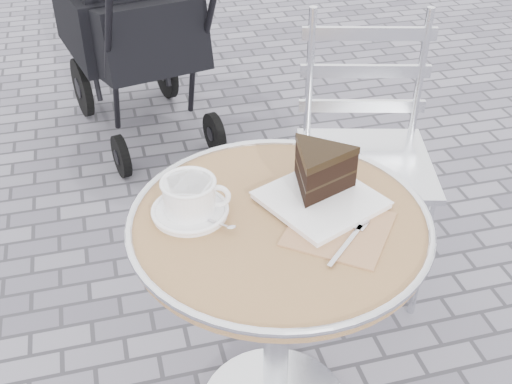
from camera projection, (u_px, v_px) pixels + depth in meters
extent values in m
cylinder|color=silver|center=(277.00, 327.00, 1.71)|extent=(0.07, 0.07, 0.67)
cylinder|color=tan|center=(279.00, 225.00, 1.51)|extent=(0.70, 0.70, 0.03)
torus|color=silver|center=(279.00, 220.00, 1.50)|extent=(0.72, 0.72, 0.02)
cylinder|color=white|center=(190.00, 212.00, 1.51)|extent=(0.18, 0.18, 0.01)
cylinder|color=white|center=(189.00, 196.00, 1.49)|extent=(0.15, 0.15, 0.08)
torus|color=white|center=(218.00, 196.00, 1.49)|extent=(0.06, 0.03, 0.06)
cylinder|color=beige|center=(188.00, 184.00, 1.47)|extent=(0.11, 0.11, 0.01)
cube|color=#A7775B|center=(339.00, 229.00, 1.47)|extent=(0.31, 0.31, 0.00)
cube|color=white|center=(321.00, 200.00, 1.54)|extent=(0.32, 0.32, 0.01)
cylinder|color=silver|center=(309.00, 259.00, 2.12)|extent=(0.03, 0.03, 0.49)
cylinder|color=silver|center=(421.00, 259.00, 2.12)|extent=(0.03, 0.03, 0.49)
cylinder|color=silver|center=(303.00, 194.00, 2.42)|extent=(0.03, 0.03, 0.49)
cylinder|color=silver|center=(401.00, 194.00, 2.42)|extent=(0.03, 0.03, 0.49)
cube|color=silver|center=(365.00, 164.00, 2.12)|extent=(0.53, 0.53, 0.02)
cube|color=black|center=(137.00, 33.00, 2.98)|extent=(0.60, 0.81, 0.44)
cylinder|color=black|center=(121.00, 156.00, 2.90)|extent=(0.08, 0.20, 0.20)
cylinder|color=black|center=(214.00, 133.00, 3.07)|extent=(0.08, 0.20, 0.20)
cylinder|color=black|center=(82.00, 87.00, 3.35)|extent=(0.10, 0.31, 0.31)
cylinder|color=black|center=(165.00, 70.00, 3.52)|extent=(0.10, 0.31, 0.31)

